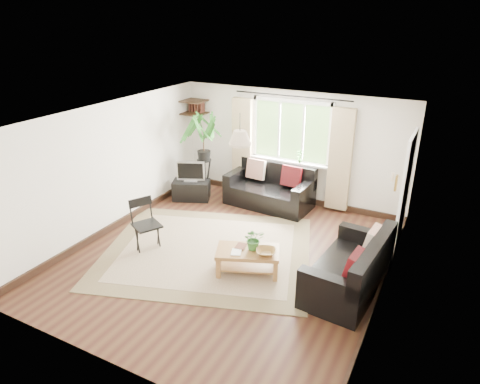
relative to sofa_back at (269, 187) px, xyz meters
The scene contains 24 objects.
floor 2.30m from the sofa_back, 83.36° to the right, with size 5.50×5.50×0.00m, color black.
ceiling 3.00m from the sofa_back, 83.36° to the right, with size 5.50×5.50×0.00m, color white.
wall_back 0.97m from the sofa_back, 62.88° to the left, with size 5.00×0.02×2.40m, color white.
wall_front 5.06m from the sofa_back, 87.01° to the right, with size 5.00×0.02×2.40m, color white.
wall_left 3.26m from the sofa_back, 134.98° to the right, with size 0.02×5.50×2.40m, color white.
wall_right 3.64m from the sofa_back, 39.06° to the right, with size 0.02×5.50×2.40m, color white.
rug 2.30m from the sofa_back, 94.23° to the right, with size 3.51×3.01×0.02m, color beige.
window 1.25m from the sofa_back, 60.93° to the left, with size 2.50×0.16×2.16m, color white, non-canonical shape.
door 2.84m from the sofa_back, 11.20° to the right, with size 0.06×0.96×2.06m, color silver.
corner_shelf 2.49m from the sofa_back, behind, with size 0.50×0.50×0.34m, color black, non-canonical shape.
pendant_lamp 2.47m from the sofa_back, 81.93° to the right, with size 0.36×0.36×0.54m, color beige, non-canonical shape.
wall_sconce 3.57m from the sofa_back, 35.80° to the right, with size 0.12×0.12×0.28m, color beige, non-canonical shape.
sofa_back is the anchor object (origin of this frame).
sofa_right 3.16m from the sofa_back, 44.21° to the right, with size 0.88×1.75×0.82m, color black, non-canonical shape.
coffee_table 2.63m from the sofa_back, 73.38° to the right, with size 0.99×0.54×0.40m, color brown, non-canonical shape.
table_plant 2.57m from the sofa_back, 71.48° to the right, with size 0.32×0.28×0.35m, color #316729.
bowl 2.70m from the sofa_back, 67.12° to the right, with size 0.31×0.31×0.08m, color olive.
book_a 2.74m from the sofa_back, 78.44° to the right, with size 0.15×0.21×0.02m, color white.
book_b 2.54m from the sofa_back, 78.05° to the right, with size 0.16×0.21×0.02m, color brown.
tv_stand 1.74m from the sofa_back, 163.90° to the right, with size 0.80×0.45×0.43m, color black.
tv 1.75m from the sofa_back, 163.90° to the right, with size 0.61×0.20×0.47m, color #A5A5AA, non-canonical shape.
palm_stand 1.58m from the sofa_back, behind, with size 0.73×0.73×1.88m, color black, non-canonical shape.
folding_chair 2.90m from the sofa_back, 112.61° to the right, with size 0.47×0.47×0.91m, color black, non-canonical shape.
sill_plant 0.91m from the sofa_back, 37.31° to the left, with size 0.14×0.10×0.27m, color #2D6023.
Camera 1 is at (3.07, -5.50, 3.86)m, focal length 32.00 mm.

